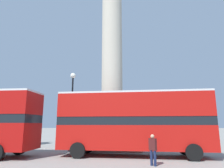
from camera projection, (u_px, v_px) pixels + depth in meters
name	position (u px, v px, depth m)	size (l,w,h in m)	color
ground_plane	(112.00, 149.00, 17.83)	(200.00, 200.00, 0.00)	gray
monument_column	(112.00, 64.00, 19.39)	(5.00, 5.00, 21.18)	#BCB29E
bus_b	(134.00, 121.00, 13.88)	(10.39, 3.52, 4.33)	#B7140F
equestrian_statue	(17.00, 129.00, 21.14)	(4.34, 3.86, 5.83)	#BCB29E
street_lamp	(72.00, 103.00, 17.17)	(0.47, 0.47, 6.59)	black
pedestrian_near_lamp	(153.00, 148.00, 10.60)	(0.42, 0.42, 1.61)	#192347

